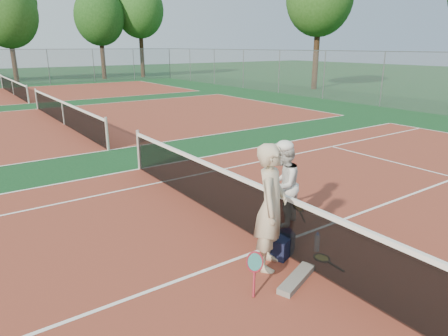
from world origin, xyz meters
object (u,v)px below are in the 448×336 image
(racket_black_held, at_px, (297,214))
(sports_bag_purple, at_px, (283,239))
(sports_bag_navy, at_px, (281,247))
(water_bottle, at_px, (317,243))
(net_main, at_px, (272,219))
(player_b, at_px, (283,185))
(player_a, at_px, (271,207))
(racket_spare, at_px, (322,258))
(racket_red, at_px, (255,272))

(racket_black_held, relative_size, sports_bag_purple, 1.46)
(sports_bag_navy, bearing_deg, water_bottle, -21.21)
(sports_bag_navy, height_order, sports_bag_purple, sports_bag_navy)
(net_main, xyz_separation_m, sports_bag_purple, (0.14, -0.13, -0.37))
(player_b, relative_size, sports_bag_navy, 3.83)
(net_main, relative_size, player_a, 5.59)
(player_b, bearing_deg, racket_spare, 47.69)
(player_a, xyz_separation_m, sports_bag_purple, (0.59, 0.31, -0.84))
(player_b, xyz_separation_m, sports_bag_navy, (-0.85, -0.90, -0.63))
(player_b, distance_m, sports_bag_purple, 1.14)
(racket_spare, distance_m, sports_bag_navy, 0.67)
(sports_bag_purple, bearing_deg, racket_black_held, 29.21)
(net_main, xyz_separation_m, racket_red, (-1.04, -0.81, -0.23))
(racket_black_held, bearing_deg, sports_bag_purple, 20.50)
(racket_spare, distance_m, water_bottle, 0.29)
(net_main, distance_m, water_bottle, 0.83)
(racket_black_held, relative_size, sports_bag_navy, 1.24)
(player_a, bearing_deg, player_b, -0.28)
(water_bottle, bearing_deg, player_b, 76.98)
(net_main, height_order, racket_red, net_main)
(racket_black_held, height_order, racket_spare, racket_black_held)
(player_a, bearing_deg, sports_bag_purple, -11.84)
(player_b, xyz_separation_m, racket_spare, (-0.38, -1.35, -0.78))
(racket_red, relative_size, sports_bag_navy, 1.34)
(water_bottle, bearing_deg, racket_red, -171.02)
(player_b, height_order, racket_spare, player_b)
(racket_black_held, bearing_deg, player_b, -68.87)
(racket_black_held, distance_m, sports_bag_navy, 1.19)
(net_main, distance_m, player_a, 0.79)
(racket_red, relative_size, sports_bag_purple, 1.57)
(sports_bag_purple, bearing_deg, net_main, 136.39)
(racket_red, bearing_deg, player_a, -16.51)
(net_main, height_order, racket_spare, net_main)
(player_a, xyz_separation_m, racket_black_held, (1.36, 0.75, -0.72))
(player_a, xyz_separation_m, player_b, (1.21, 1.01, -0.19))
(sports_bag_purple, xyz_separation_m, water_bottle, (0.37, -0.43, 0.01))
(net_main, xyz_separation_m, player_a, (-0.45, -0.44, 0.47))
(sports_bag_navy, bearing_deg, racket_black_held, 32.39)
(racket_spare, bearing_deg, player_a, 71.80)
(racket_spare, relative_size, sports_bag_purple, 1.70)
(racket_black_held, xyz_separation_m, sports_bag_purple, (-0.78, -0.43, -0.11))
(player_a, xyz_separation_m, racket_spare, (0.83, -0.34, -0.97))
(racket_black_held, bearing_deg, water_bottle, 55.91)
(racket_black_held, bearing_deg, racket_red, 20.89)
(sports_bag_navy, height_order, water_bottle, sports_bag_navy)
(player_a, height_order, sports_bag_purple, player_a)
(racket_spare, bearing_deg, racket_black_held, -21.84)
(player_a, relative_size, racket_spare, 3.27)
(player_a, height_order, water_bottle, player_a)
(water_bottle, bearing_deg, racket_spare, -118.25)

